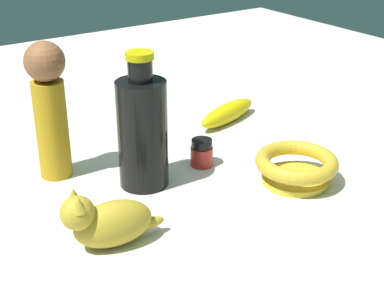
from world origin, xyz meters
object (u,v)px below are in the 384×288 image
Objects in this scene: nail_polish_jar at (202,153)px; person_figure_adult at (49,106)px; bowl at (296,166)px; banana at (227,113)px; bottle_tall at (142,130)px; cat_figurine at (106,221)px.

person_figure_adult is at bearing -116.01° from nail_polish_jar.
banana is at bearing 166.39° from bowl.
bowl is 2.80× the size of nail_polish_jar.
person_figure_adult reaches higher than bottle_tall.
cat_figurine is 1.06× the size of bowl.
nail_polish_jar is at bearing -146.12° from bowl.
bottle_tall reaches higher than banana.
person_figure_adult reaches higher than cat_figurine.
nail_polish_jar is at bearing 22.94° from banana.
banana is (-0.26, 0.06, -0.01)m from bowl.
bottle_tall is 0.15m from person_figure_adult.
bowl is at bearing 33.88° from nail_polish_jar.
bottle_tall is 0.13m from nail_polish_jar.
nail_polish_jar is (-0.12, 0.24, -0.02)m from cat_figurine.
bottle_tall is at bearing 134.10° from cat_figurine.
bowl is at bearing 56.83° from bottle_tall.
bowl is (0.01, 0.33, -0.01)m from cat_figurine.
nail_polish_jar is (-0.13, -0.09, -0.01)m from bowl.
person_figure_adult is at bearing 174.59° from cat_figurine.
cat_figurine reaches higher than nail_polish_jar.
cat_figurine is (0.12, -0.13, -0.05)m from bottle_tall.
cat_figurine is 0.33m from bowl.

